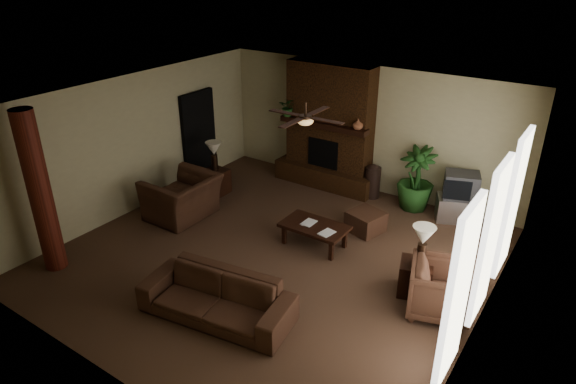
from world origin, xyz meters
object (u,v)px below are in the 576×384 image
Objects in this scene: sofa at (216,291)px; lamp_right at (423,238)px; armchair_right at (441,287)px; side_table_right at (415,278)px; log_column at (40,193)px; armchair_left at (182,191)px; ottoman at (366,222)px; side_table_left at (216,182)px; floor_vase at (373,179)px; lamp_left at (214,151)px; tv_stand at (458,209)px; floor_plant at (415,192)px; coffee_table at (314,228)px.

lamp_right is at bearing 35.82° from sofa.
armchair_right reaches higher than side_table_right.
armchair_left is (0.54, 2.55, -0.82)m from log_column.
side_table_left reaches higher than ottoman.
sofa is at bearing -91.59° from floor_vase.
side_table_left is 0.85× the size of lamp_left.
lamp_right is at bearing -10.98° from side_table_left.
armchair_right is 3.13m from tv_stand.
lamp_left reaches higher than floor_plant.
log_column is 5.09× the size of side_table_right.
floor_vase is 3.48m from side_table_right.
log_column is at bearing -178.70° from sofa.
sofa is at bearing -135.24° from side_table_right.
tv_stand is at bearing 20.03° from side_table_left.
floor_plant is (0.95, 2.47, 0.01)m from coffee_table.
ottoman is 1.57m from floor_vase.
ottoman is (3.89, 4.10, -1.20)m from log_column.
lamp_left is 5.23m from lamp_right.
side_table_right reaches higher than ottoman.
side_table_right is at bearing -41.54° from ottoman.
armchair_left is 1.11× the size of coffee_table.
side_table_left is (-2.99, -1.78, -0.16)m from floor_vase.
floor_plant reaches higher than side_table_right.
armchair_left is 1.73× the size of floor_vase.
tv_stand is 5.28m from lamp_left.
side_table_right is at bearing -11.55° from lamp_left.
floor_plant reaches higher than ottoman.
armchair_right is at bearing 22.94° from log_column.
ottoman is at bearing 46.50° from log_column.
tv_stand reaches higher than ottoman.
floor_vase is (-1.90, -0.00, 0.18)m from tv_stand.
lamp_left is (-2.88, 3.23, 0.55)m from sofa.
armchair_right is 2.57m from ottoman.
lamp_right is (0.21, -2.77, 0.75)m from tv_stand.
lamp_left reaches higher than floor_vase.
sofa is 3.51× the size of lamp_left.
log_column reaches higher than armchair_right.
floor_plant is at bearing 68.83° from sofa.
floor_vase is 1.18× the size of lamp_left.
floor_vase is 1.40× the size of side_table_right.
floor_plant is at bearing 128.49° from armchair_left.
ottoman is 2.03m from side_table_right.
coffee_table is 2.18× the size of side_table_left.
armchair_right is at bearing -33.04° from lamp_right.
tv_stand is at bearing 93.49° from side_table_right.
tv_stand is at bearing 0.00° from floor_vase.
sofa is at bearing -135.50° from lamp_right.
side_table_left reaches higher than tv_stand.
ottoman is at bearing 114.72° from armchair_left.
side_table_right is (5.06, -1.01, 0.00)m from side_table_left.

